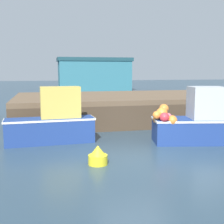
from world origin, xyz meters
TOP-DOWN VIEW (x-y plane):
  - ground at (0.00, 0.00)m, footprint 120.00×160.00m
  - pier at (2.42, 7.37)m, footprint 14.17×6.90m
  - fishing_boat_near_left at (-2.64, 2.81)m, footprint 3.67×1.20m
  - fishing_boat_near_right at (3.12, 1.55)m, footprint 3.71×2.05m
  - warehouse at (4.19, 33.90)m, footprint 10.63×4.86m
  - mooring_buoy_foreground at (-1.35, -0.43)m, footprint 0.61×0.61m

SIDE VIEW (x-z plane):
  - ground at x=0.00m, z-range -0.10..0.00m
  - mooring_buoy_foreground at x=-1.35m, z-range -0.03..0.58m
  - fishing_boat_near_left at x=-2.64m, z-range -0.31..2.00m
  - fishing_boat_near_right at x=3.12m, z-range -0.27..2.04m
  - pier at x=2.42m, z-range 0.49..1.98m
  - warehouse at x=4.19m, z-range 0.02..4.81m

